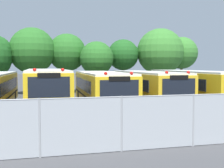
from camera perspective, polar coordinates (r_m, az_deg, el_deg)
name	(u,v)px	position (r m, az deg, el deg)	size (l,w,h in m)	color
ground_plane	(99,108)	(19.48, -2.58, -4.74)	(160.00, 160.00, 0.00)	#424244
school_bus_1	(47,87)	(19.14, -12.80, -0.66)	(2.58, 9.66, 2.73)	yellow
school_bus_2	(101,88)	(19.12, -2.13, -0.85)	(2.69, 10.06, 2.55)	yellow
school_bus_3	(147,87)	(20.23, 6.84, -0.60)	(2.52, 9.69, 2.56)	yellow
school_bus_4	(193,86)	(21.51, 15.67, -0.39)	(2.58, 10.63, 2.61)	yellow
tree_2	(33,50)	(29.31, -15.32, 6.43)	(4.49, 4.49, 6.55)	#4C3823
tree_3	(67,53)	(29.95, -8.87, 6.13)	(3.84, 3.84, 6.09)	#4C3823
tree_4	(97,58)	(28.46, -2.89, 5.24)	(3.33, 3.33, 5.22)	#4C3823
tree_5	(124,55)	(30.38, 2.46, 5.80)	(3.35, 3.24, 5.58)	#4C3823
tree_6	(161,51)	(31.21, 9.70, 6.40)	(4.94, 4.94, 6.77)	#4C3823
tree_7	(181,53)	(32.72, 13.52, 6.00)	(3.49, 3.49, 5.96)	#4C3823
chainlink_fence	(159,121)	(10.03, 9.19, -7.23)	(18.44, 0.07, 1.86)	#9EA0A3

